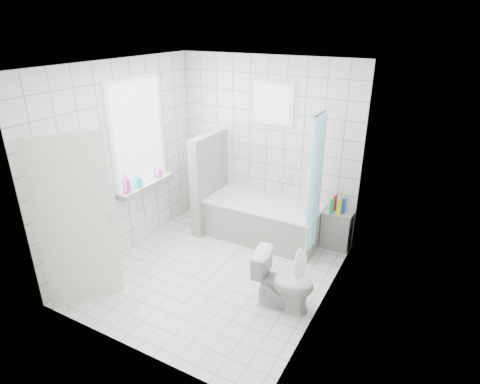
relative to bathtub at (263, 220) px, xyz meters
The scene contains 19 objects.
ground 1.17m from the bathtub, 97.73° to the right, with size 3.00×3.00×0.00m, color white.
ceiling 2.57m from the bathtub, 97.73° to the right, with size 3.00×3.00×0.00m, color white.
wall_back 1.09m from the bathtub, 112.15° to the left, with size 2.80×0.02×2.60m, color white.
wall_front 2.82m from the bathtub, 93.33° to the right, with size 2.80×0.02×2.60m, color white.
wall_left 2.17m from the bathtub, 144.07° to the right, with size 0.02×3.00×2.60m, color white.
wall_right 1.96m from the bathtub, 42.05° to the right, with size 0.02×3.00×2.60m, color white.
window_left 2.16m from the bathtub, 151.31° to the right, with size 0.01×0.90×1.40m, color white.
window_back 1.69m from the bathtub, 99.07° to the left, with size 0.50×0.01×0.50m, color white.
window_sill 1.77m from the bathtub, 150.58° to the right, with size 0.18×1.02×0.08m, color white.
door 2.66m from the bathtub, 117.46° to the right, with size 0.04×0.80×2.00m, color silver.
bathtub is the anchor object (origin of this frame).
partition_wall 1.01m from the bathtub, behind, with size 0.15×0.85×1.50m, color white.
tiled_ledge 1.06m from the bathtub, 13.91° to the left, with size 0.40×0.24×0.55m, color white.
toilet 1.58m from the bathtub, 56.24° to the right, with size 0.39×0.68×0.69m, color white.
curtain_rod 1.88m from the bathtub, ahead, with size 0.02×0.02×0.80m, color silver.
shower_curtain 1.13m from the bathtub, 11.34° to the right, with size 0.14×0.48×1.78m, color #4AD1DA, non-canonical shape.
tub_faucet 0.66m from the bathtub, 73.38° to the left, with size 0.18×0.06×0.06m, color silver.
sill_bottles 1.91m from the bathtub, 145.34° to the right, with size 0.14×0.77×0.28m.
ledge_bottles 1.10m from the bathtub, 13.04° to the left, with size 0.20×0.18×0.24m.
Camera 1 is at (2.37, -3.68, 3.05)m, focal length 30.00 mm.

